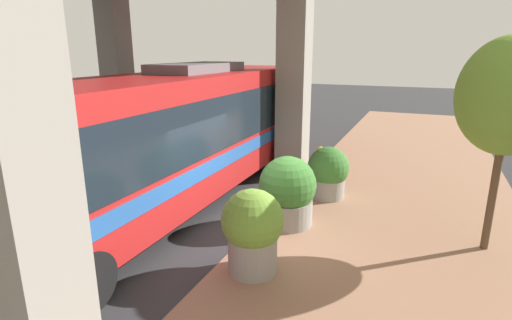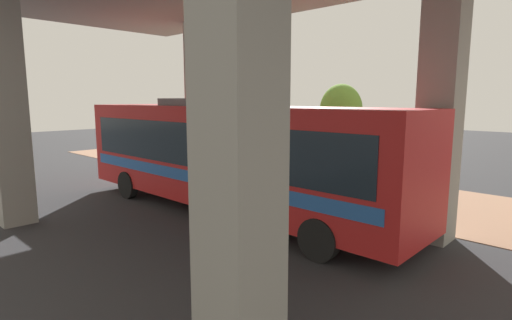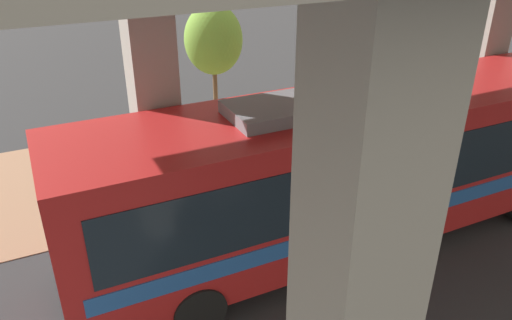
{
  "view_description": "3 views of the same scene",
  "coord_description": "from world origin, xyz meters",
  "px_view_note": "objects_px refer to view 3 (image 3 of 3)",
  "views": [
    {
      "loc": [
        -3.37,
        7.42,
        4.02
      ],
      "look_at": [
        0.88,
        -2.58,
        0.99
      ],
      "focal_mm": 28.0,
      "sensor_mm": 36.0,
      "label": 1
    },
    {
      "loc": [
        10.92,
        8.26,
        3.62
      ],
      "look_at": [
        0.52,
        -1.57,
        1.43
      ],
      "focal_mm": 28.0,
      "sensor_mm": 36.0,
      "label": 2
    },
    {
      "loc": [
        10.28,
        -7.05,
        6.94
      ],
      "look_at": [
        -0.12,
        -2.08,
        1.12
      ],
      "focal_mm": 35.0,
      "sensor_mm": 36.0,
      "label": 3
    }
  ],
  "objects_px": {
    "bus": "(352,163)",
    "planter_middle": "(286,155)",
    "fire_hydrant": "(162,193)",
    "planter_back": "(351,137)",
    "street_tree_near": "(213,40)",
    "planter_front": "(209,165)"
  },
  "relations": [
    {
      "from": "fire_hydrant",
      "to": "planter_middle",
      "type": "xyz_separation_m",
      "value": [
        -0.12,
        3.6,
        0.26
      ]
    },
    {
      "from": "planter_front",
      "to": "fire_hydrant",
      "type": "bearing_deg",
      "value": -68.43
    },
    {
      "from": "bus",
      "to": "planter_middle",
      "type": "relative_size",
      "value": 7.56
    },
    {
      "from": "fire_hydrant",
      "to": "planter_middle",
      "type": "height_order",
      "value": "planter_middle"
    },
    {
      "from": "planter_middle",
      "to": "planter_back",
      "type": "relative_size",
      "value": 1.02
    },
    {
      "from": "planter_middle",
      "to": "planter_back",
      "type": "bearing_deg",
      "value": 92.4
    },
    {
      "from": "bus",
      "to": "planter_front",
      "type": "relative_size",
      "value": 8.62
    },
    {
      "from": "planter_middle",
      "to": "planter_front",
      "type": "bearing_deg",
      "value": -102.52
    },
    {
      "from": "fire_hydrant",
      "to": "planter_front",
      "type": "xyz_separation_m",
      "value": [
        -0.59,
        1.49,
        0.18
      ]
    },
    {
      "from": "bus",
      "to": "planter_back",
      "type": "height_order",
      "value": "bus"
    },
    {
      "from": "fire_hydrant",
      "to": "planter_back",
      "type": "distance_m",
      "value": 5.88
    },
    {
      "from": "planter_back",
      "to": "street_tree_near",
      "type": "distance_m",
      "value": 5.41
    },
    {
      "from": "planter_middle",
      "to": "street_tree_near",
      "type": "bearing_deg",
      "value": -174.05
    },
    {
      "from": "planter_middle",
      "to": "bus",
      "type": "bearing_deg",
      "value": -1.44
    },
    {
      "from": "street_tree_near",
      "to": "bus",
      "type": "bearing_deg",
      "value": 2.83
    },
    {
      "from": "street_tree_near",
      "to": "planter_back",
      "type": "bearing_deg",
      "value": 33.39
    },
    {
      "from": "planter_middle",
      "to": "planter_back",
      "type": "distance_m",
      "value": 2.26
    },
    {
      "from": "planter_front",
      "to": "planter_back",
      "type": "xyz_separation_m",
      "value": [
        0.37,
        4.37,
        0.12
      ]
    },
    {
      "from": "planter_back",
      "to": "street_tree_near",
      "type": "xyz_separation_m",
      "value": [
        -4.09,
        -2.69,
        2.31
      ]
    },
    {
      "from": "planter_front",
      "to": "planter_back",
      "type": "bearing_deg",
      "value": 85.11
    },
    {
      "from": "fire_hydrant",
      "to": "planter_middle",
      "type": "relative_size",
      "value": 0.65
    },
    {
      "from": "planter_back",
      "to": "street_tree_near",
      "type": "height_order",
      "value": "street_tree_near"
    }
  ]
}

